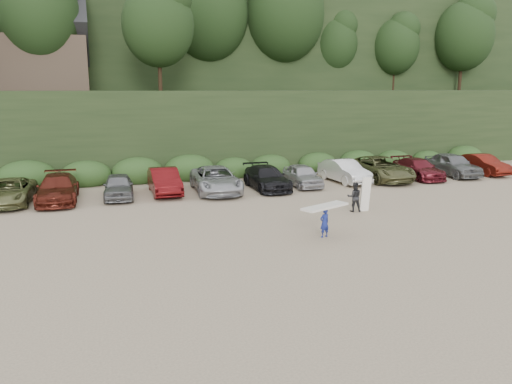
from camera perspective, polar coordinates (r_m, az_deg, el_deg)
name	(u,v)px	position (r m, az deg, el deg)	size (l,w,h in m)	color
ground	(295,234)	(21.65, 4.49, -4.77)	(120.00, 120.00, 0.00)	tan
hillside_backdrop	(163,40)	(55.83, -10.59, 16.74)	(90.00, 41.50, 28.00)	black
parked_cars	(251,177)	(30.97, -0.62, 1.69)	(38.95, 6.21, 1.65)	silver
child_surfer	(325,216)	(21.04, 7.86, -2.69)	(2.36, 1.47, 1.37)	navy
adult_surfer	(355,197)	(25.76, 11.29, -0.53)	(1.22, 0.78, 1.79)	black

